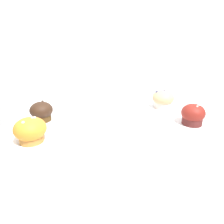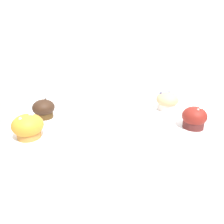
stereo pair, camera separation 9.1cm
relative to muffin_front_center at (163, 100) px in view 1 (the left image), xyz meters
The scene contains 6 objects.
wall_back 0.55m from the muffin_front_center, 114.80° to the left, with size 3.20×0.10×1.80m, color silver.
display_counter 0.57m from the muffin_front_center, 153.78° to the right, with size 1.00×0.64×0.94m, color white.
muffin_front_center is the anchor object (origin of this frame).
muffin_back_left 0.21m from the muffin_front_center, 74.19° to the right, with size 0.10×0.10×0.09m.
muffin_back_right 0.64m from the muffin_front_center, 153.11° to the right, with size 0.11×0.11×0.09m.
muffin_front_left 0.58m from the muffin_front_center, 169.84° to the right, with size 0.10×0.10×0.08m.
Camera 1 is at (-0.13, -0.88, 1.32)m, focal length 35.00 mm.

